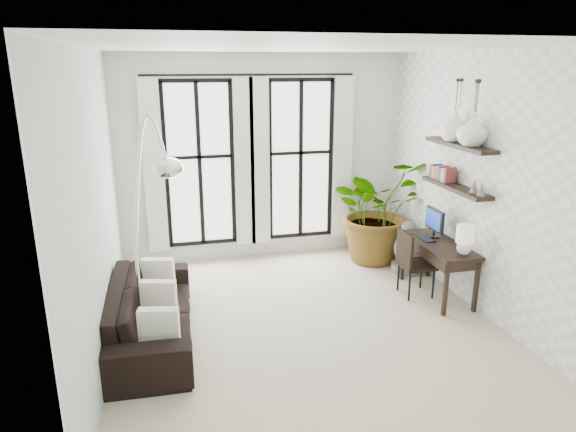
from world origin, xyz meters
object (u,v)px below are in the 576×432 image
object	(u,v)px
sofa	(151,312)
arc_lamp	(153,203)
desk_chair	(411,259)
desk	(441,247)
plant	(377,209)
buddha	(407,250)

from	to	relation	value
sofa	arc_lamp	bearing A→B (deg)	-72.78
desk_chair	arc_lamp	size ratio (longest dim) A/B	0.36
sofa	arc_lamp	world-z (taller)	arc_lamp
desk	arc_lamp	distance (m)	3.74
sofa	plant	distance (m)	3.91
arc_lamp	buddha	bearing A→B (deg)	16.59
desk_chair	sofa	bearing A→B (deg)	-173.39
sofa	plant	world-z (taller)	plant
plant	arc_lamp	world-z (taller)	arc_lamp
sofa	buddha	distance (m)	3.90
desk	desk_chair	bearing A→B (deg)	158.74
arc_lamp	buddha	distance (m)	3.98
arc_lamp	plant	bearing A→B (deg)	26.58
sofa	desk_chair	world-z (taller)	desk_chair
desk	buddha	xyz separation A→B (m)	(-0.01, 0.90, -0.37)
arc_lamp	buddha	world-z (taller)	arc_lamp
plant	buddha	bearing A→B (deg)	-67.24
desk	buddha	world-z (taller)	desk
sofa	desk	bearing A→B (deg)	-84.45
arc_lamp	desk	bearing A→B (deg)	2.78
desk_chair	desk	bearing A→B (deg)	-20.39
plant	arc_lamp	xyz separation A→B (m)	(-3.36, -1.68, 0.76)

